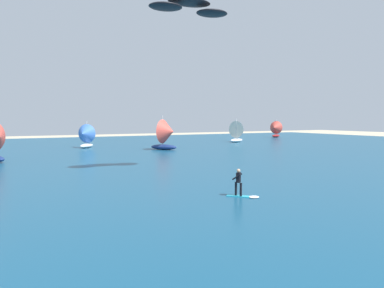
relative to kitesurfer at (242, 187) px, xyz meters
name	(u,v)px	position (x,y,z in m)	size (l,w,h in m)	color
ocean	(75,154)	(-3.12, 32.95, -0.65)	(160.00, 90.00, 0.10)	navy
kitesurfer	(242,187)	(0.00, 0.00, 0.00)	(1.71, 1.85, 1.67)	#26B2CC
kite	(189,7)	(1.67, 9.76, 13.24)	(7.09, 2.47, 1.07)	black
sailboat_mid_right	(238,131)	(30.26, 42.97, 1.54)	(4.15, 3.72, 4.67)	white
sailboat_leading	(85,136)	(0.30, 42.15, 1.34)	(3.68, 3.77, 4.23)	white
sailboat_trailing	(275,129)	(49.22, 53.95, 1.45)	(4.02, 3.59, 4.48)	maroon
sailboat_center_horizon	(167,134)	(10.26, 32.83, 1.73)	(4.28, 4.58, 5.09)	navy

